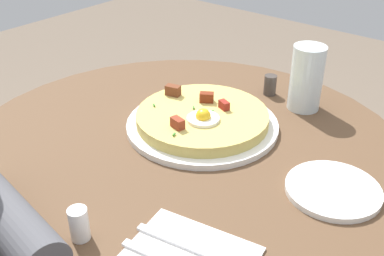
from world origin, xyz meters
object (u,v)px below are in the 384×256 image
object	(u,v)px
dining_table	(182,221)
pizza_plate	(202,125)
water_glass	(306,78)
salt_shaker	(79,224)
pepper_shaker	(270,85)
bread_plate	(333,190)
fork	(194,249)
breakfast_pizza	(202,117)

from	to	relation	value
dining_table	pizza_plate	bearing A→B (deg)	10.22
water_glass	salt_shaker	distance (m)	0.56
dining_table	pepper_shaker	xyz separation A→B (m)	(0.30, -0.01, 0.20)
bread_plate	fork	world-z (taller)	bread_plate
bread_plate	pepper_shaker	distance (m)	0.36
pepper_shaker	dining_table	bearing A→B (deg)	178.00
water_glass	fork	bearing A→B (deg)	-169.79
water_glass	pepper_shaker	bearing A→B (deg)	83.19
dining_table	pepper_shaker	distance (m)	0.36
dining_table	breakfast_pizza	distance (m)	0.22
bread_plate	salt_shaker	bearing A→B (deg)	144.39
salt_shaker	dining_table	bearing A→B (deg)	9.28
water_glass	breakfast_pizza	bearing A→B (deg)	150.65
breakfast_pizza	bread_plate	distance (m)	0.29
pizza_plate	pepper_shaker	world-z (taller)	pepper_shaker
fork	pepper_shaker	bearing A→B (deg)	-80.60
bread_plate	water_glass	bearing A→B (deg)	37.15
pizza_plate	salt_shaker	world-z (taller)	salt_shaker
dining_table	bread_plate	world-z (taller)	bread_plate
pizza_plate	water_glass	xyz separation A→B (m)	(0.20, -0.11, 0.06)
fork	salt_shaker	world-z (taller)	salt_shaker
bread_plate	fork	bearing A→B (deg)	159.65
bread_plate	pepper_shaker	xyz separation A→B (m)	(0.24, 0.27, 0.02)
fork	pepper_shaker	world-z (taller)	pepper_shaker
fork	water_glass	bearing A→B (deg)	-90.17
dining_table	water_glass	size ratio (longest dim) A/B	6.20
dining_table	breakfast_pizza	world-z (taller)	breakfast_pizza
pepper_shaker	bread_plate	bearing A→B (deg)	-132.49
dining_table	water_glass	world-z (taller)	water_glass
breakfast_pizza	water_glass	distance (m)	0.24
bread_plate	salt_shaker	world-z (taller)	salt_shaker
breakfast_pizza	water_glass	xyz separation A→B (m)	(0.20, -0.11, 0.05)
breakfast_pizza	fork	bearing A→B (deg)	-143.66
breakfast_pizza	pepper_shaker	xyz separation A→B (m)	(0.21, -0.03, -0.00)
pepper_shaker	water_glass	bearing A→B (deg)	-96.81
water_glass	pepper_shaker	size ratio (longest dim) A/B	3.04
dining_table	bread_plate	distance (m)	0.34
water_glass	salt_shaker	size ratio (longest dim) A/B	2.73
dining_table	pepper_shaker	world-z (taller)	pepper_shaker
bread_plate	water_glass	size ratio (longest dim) A/B	1.10
water_glass	salt_shaker	world-z (taller)	water_glass
bread_plate	pizza_plate	bearing A→B (deg)	84.26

